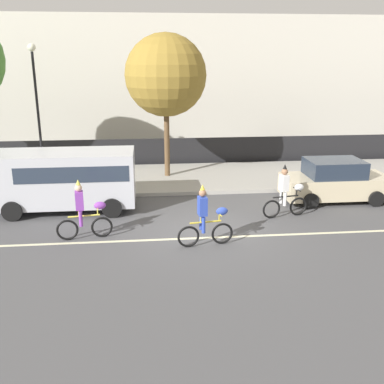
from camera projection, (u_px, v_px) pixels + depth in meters
The scene contains 12 objects.
ground_plane at pixel (205, 232), 14.57m from camera, with size 80.00×80.00×0.00m, color #4C4C4F.
road_centre_line at pixel (207, 238), 14.09m from camera, with size 36.00×0.14×0.01m, color beige.
sidewalk_curb at pixel (187, 178), 20.73m from camera, with size 60.00×5.00×0.15m, color #9E9B93.
fence_line at pixel (182, 151), 23.30m from camera, with size 40.00×0.08×1.40m, color black.
building_backdrop at pixel (172, 79), 30.55m from camera, with size 28.00×8.00×7.81m, color beige.
parade_cyclist_purple at pixel (84, 213), 13.80m from camera, with size 1.71×0.52×1.92m.
parade_cyclist_cobalt at pixel (206, 219), 13.30m from camera, with size 1.71×0.51×1.92m.
parade_cyclist_zebra at pixel (286, 194), 15.69m from camera, with size 1.70×0.54×1.92m.
parked_van_silver at pixel (67, 176), 16.30m from camera, with size 5.00×2.22×2.18m.
parked_car_beige at pixel (335, 181), 17.50m from camera, with size 4.10×1.92×1.64m.
street_lamp_post at pixel (36, 89), 20.69m from camera, with size 0.36×0.36×5.86m.
street_tree_near_lamp at pixel (166, 75), 19.52m from camera, with size 3.58×3.58×6.30m.
Camera 1 is at (-1.80, -13.44, 5.50)m, focal length 42.00 mm.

